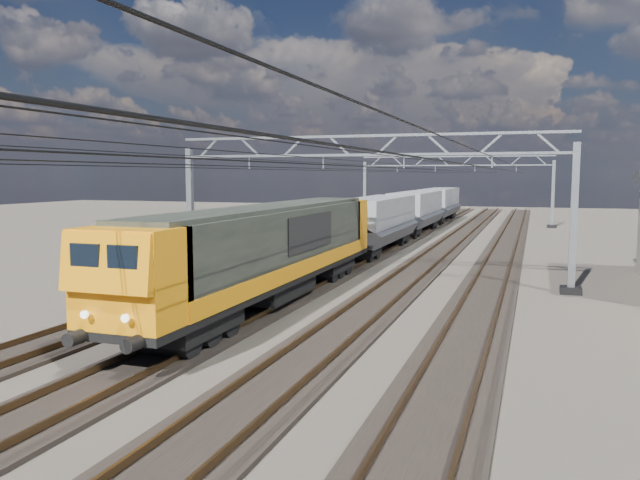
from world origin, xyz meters
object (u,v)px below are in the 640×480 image
(locomotive, at_px, (271,247))
(hopper_wagon_mid, at_px, (416,209))
(catenary_gantry_far, at_px, (454,187))
(hopper_wagon_third, at_px, (440,202))
(hopper_wagon_lead, at_px, (377,220))
(catenary_gantry_mid, at_px, (363,202))

(locomotive, height_order, hopper_wagon_mid, locomotive)
(catenary_gantry_far, height_order, locomotive, catenary_gantry_far)
(hopper_wagon_third, bearing_deg, hopper_wagon_mid, -90.00)
(hopper_wagon_lead, xyz_separation_m, hopper_wagon_third, (0.00, 28.40, 0.00))
(hopper_wagon_lead, bearing_deg, catenary_gantry_mid, -79.88)
(catenary_gantry_mid, distance_m, catenary_gantry_far, 36.00)
(catenary_gantry_mid, height_order, locomotive, catenary_gantry_mid)
(hopper_wagon_mid, xyz_separation_m, hopper_wagon_third, (0.00, 14.20, 0.00))
(catenary_gantry_mid, relative_size, catenary_gantry_far, 1.00)
(catenary_gantry_far, bearing_deg, catenary_gantry_mid, -90.00)
(catenary_gantry_mid, xyz_separation_m, catenary_gantry_far, (0.00, 36.00, 0.00))
(catenary_gantry_mid, relative_size, hopper_wagon_mid, 1.53)
(catenary_gantry_far, height_order, hopper_wagon_third, catenary_gantry_far)
(hopper_wagon_lead, distance_m, hopper_wagon_mid, 14.20)
(catenary_gantry_mid, height_order, hopper_wagon_third, catenary_gantry_mid)
(locomotive, distance_m, hopper_wagon_third, 46.10)
(catenary_gantry_far, distance_m, hopper_wagon_lead, 24.93)
(hopper_wagon_mid, bearing_deg, hopper_wagon_third, 90.00)
(locomotive, bearing_deg, hopper_wagon_lead, 90.00)
(locomotive, height_order, hopper_wagon_lead, locomotive)
(catenary_gantry_mid, bearing_deg, hopper_wagon_mid, 94.50)
(catenary_gantry_mid, xyz_separation_m, locomotive, (-2.00, -6.49, -1.58))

